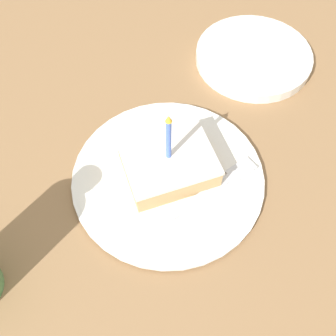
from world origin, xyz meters
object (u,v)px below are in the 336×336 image
object	(u,v)px
cake_slice	(169,164)
fork	(218,185)
side_plate	(253,57)
plate	(168,177)

from	to	relation	value
cake_slice	fork	xyz separation A→B (m)	(-0.05, -0.06, -0.02)
cake_slice	side_plate	size ratio (longest dim) A/B	0.61
cake_slice	side_plate	world-z (taller)	cake_slice
fork	side_plate	distance (m)	0.29
fork	side_plate	xyz separation A→B (m)	(0.23, -0.17, -0.00)
plate	fork	xyz separation A→B (m)	(-0.04, -0.06, 0.01)
plate	fork	distance (m)	0.08
cake_slice	side_plate	xyz separation A→B (m)	(0.18, -0.23, -0.02)
fork	side_plate	bearing A→B (deg)	-36.41
cake_slice	fork	distance (m)	0.08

